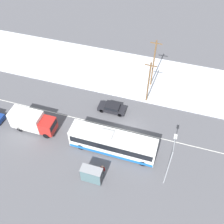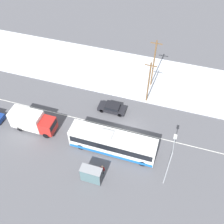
{
  "view_description": "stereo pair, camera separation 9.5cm",
  "coord_description": "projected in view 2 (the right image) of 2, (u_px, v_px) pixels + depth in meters",
  "views": [
    {
      "loc": [
        4.78,
        -23.35,
        30.1
      ],
      "look_at": [
        -2.97,
        1.6,
        1.4
      ],
      "focal_mm": 42.0,
      "sensor_mm": 36.0,
      "label": 1
    },
    {
      "loc": [
        4.87,
        -23.32,
        30.1
      ],
      "look_at": [
        -2.97,
        1.6,
        1.4
      ],
      "focal_mm": 42.0,
      "sensor_mm": 36.0,
      "label": 2
    }
  ],
  "objects": [
    {
      "name": "snow_lot",
      "position": [
        146.0,
        78.0,
        46.16
      ],
      "size": [
        80.0,
        12.1,
        0.12
      ],
      "color": "silver",
      "rests_on": "ground_plane"
    },
    {
      "name": "bus_shelter",
      "position": [
        90.0,
        174.0,
        31.57
      ],
      "size": [
        2.65,
        1.2,
        2.4
      ],
      "color": "gray",
      "rests_on": "ground_plane"
    },
    {
      "name": "utility_pole_snowlot",
      "position": [
        154.0,
        63.0,
        41.58
      ],
      "size": [
        1.8,
        0.24,
        8.73
      ],
      "color": "brown",
      "rests_on": "ground_plane"
    },
    {
      "name": "streetlamp",
      "position": [
        170.0,
        160.0,
        29.78
      ],
      "size": [
        0.36,
        2.72,
        6.8
      ],
      "color": "#9EA3A8",
      "rests_on": "ground_plane"
    },
    {
      "name": "ground_plane",
      "position": [
        128.0,
        131.0,
        38.22
      ],
      "size": [
        120.0,
        120.0,
        0.0
      ],
      "primitive_type": "plane",
      "color": "#56565B"
    },
    {
      "name": "lane_marking_center",
      "position": [
        128.0,
        131.0,
        38.22
      ],
      "size": [
        60.0,
        0.12,
        0.0
      ],
      "color": "silver",
      "rests_on": "ground_plane"
    },
    {
      "name": "utility_pole_roadside",
      "position": [
        149.0,
        82.0,
        39.45
      ],
      "size": [
        1.8,
        0.24,
        7.55
      ],
      "color": "brown",
      "rests_on": "ground_plane"
    },
    {
      "name": "box_truck",
      "position": [
        32.0,
        121.0,
        37.28
      ],
      "size": [
        6.52,
        2.3,
        3.08
      ],
      "color": "silver",
      "rests_on": "ground_plane"
    },
    {
      "name": "sedan_car",
      "position": [
        112.0,
        108.0,
        40.34
      ],
      "size": [
        4.24,
        1.8,
        1.32
      ],
      "rotation": [
        0.0,
        0.0,
        3.14
      ],
      "color": "black",
      "rests_on": "ground_plane"
    },
    {
      "name": "pedestrian_at_stop",
      "position": [
        102.0,
        169.0,
        32.71
      ],
      "size": [
        0.65,
        0.29,
        1.81
      ],
      "color": "#23232D",
      "rests_on": "ground_plane"
    },
    {
      "name": "city_bus",
      "position": [
        113.0,
        143.0,
        34.75
      ],
      "size": [
        11.63,
        2.57,
        3.36
      ],
      "color": "white",
      "rests_on": "ground_plane"
    }
  ]
}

